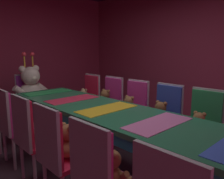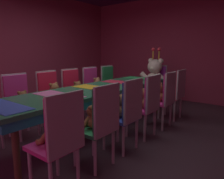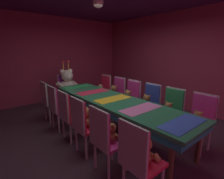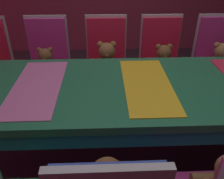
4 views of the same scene
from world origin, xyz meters
TOP-DOWN VIEW (x-y plane):
  - ground_plane at (0.00, 0.00)m, footprint 7.90×7.90m
  - banquet_table at (0.00, -0.00)m, footprint 0.90×3.52m
  - chair_left_1 at (-0.87, -0.85)m, footprint 0.42×0.41m
  - teddy_left_1 at (-0.72, -0.85)m, footprint 0.23×0.29m
  - chair_left_2 at (-0.86, -0.26)m, footprint 0.42×0.41m
  - teddy_left_2 at (-0.71, -0.26)m, footprint 0.27×0.35m
  - chair_left_3 at (-0.86, 0.29)m, footprint 0.42×0.41m
  - teddy_left_3 at (-0.71, 0.29)m, footprint 0.24×0.31m
  - chair_left_4 at (-0.86, 0.86)m, footprint 0.42×0.41m
  - teddy_left_4 at (-0.71, 0.86)m, footprint 0.25×0.33m

SIDE VIEW (x-z plane):
  - ground_plane at x=0.00m, z-range 0.00..0.00m
  - teddy_left_1 at x=-0.72m, z-range 0.44..0.71m
  - teddy_left_3 at x=-0.71m, z-range 0.44..0.73m
  - teddy_left_4 at x=-0.71m, z-range 0.44..0.74m
  - chair_left_1 at x=-0.87m, z-range 0.10..1.09m
  - chair_left_2 at x=-0.86m, z-range 0.10..1.09m
  - chair_left_3 at x=-0.86m, z-range 0.10..1.09m
  - chair_left_4 at x=-0.86m, z-range 0.10..1.09m
  - teddy_left_2 at x=-0.71m, z-range 0.43..0.76m
  - banquet_table at x=0.00m, z-range 0.28..1.03m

